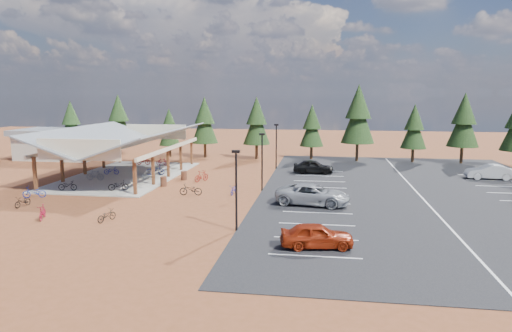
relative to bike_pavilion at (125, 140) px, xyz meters
The scene contains 38 objects.
ground 12.79m from the bike_pavilion, 34.99° to the right, with size 140.00×140.00×0.00m, color brown.
asphalt_lot 29.03m from the bike_pavilion, ahead, with size 27.00×44.00×0.04m, color black.
concrete_pad 3.77m from the bike_pavilion, 90.00° to the left, with size 10.60×18.60×0.10m, color gray.
bike_pavilion is the anchor object (origin of this frame).
outbuilding 17.89m from the bike_pavilion, 141.84° to the left, with size 11.00×7.00×3.90m.
lamp_post_0 22.69m from the bike_pavilion, 48.58° to the right, with size 0.50×0.25×5.14m.
lamp_post_1 15.83m from the bike_pavilion, 18.43° to the right, with size 0.50×0.25×5.14m.
lamp_post_2 16.57m from the bike_pavilion, 25.02° to the left, with size 0.50×0.25×5.14m.
trash_bin_0 7.89m from the bike_pavilion, 37.70° to the right, with size 0.60×0.60×0.90m, color #512D1D.
trash_bin_1 7.48m from the bike_pavilion, ahead, with size 0.60×0.60×0.90m, color #512D1D.
pine_0 21.09m from the bike_pavilion, 134.33° to the left, with size 3.25×3.25×7.58m.
pine_1 17.88m from the bike_pavilion, 116.84° to the left, with size 3.61×3.61×8.42m.
pine_2 14.69m from the bike_pavilion, 91.16° to the left, with size 2.82×2.82×6.57m.
pine_3 15.60m from the bike_pavilion, 72.91° to the left, with size 3.49×3.49×8.13m.
pine_4 18.53m from the bike_pavilion, 50.96° to the left, with size 3.50×3.50×8.16m.
pine_5 24.16m from the bike_pavilion, 38.99° to the left, with size 3.08×3.08×7.18m.
pine_6 28.48m from the bike_pavilion, 30.21° to the left, with size 4.17×4.17×9.71m.
pine_7 34.60m from the bike_pavilion, 24.79° to the left, with size 3.13×3.13×7.28m.
pine_8 39.83m from the bike_pavilion, 21.07° to the left, with size 3.73×3.73×8.69m.
bike_0 8.69m from the bike_pavilion, 104.05° to the right, with size 0.57×1.64×0.86m, color black.
bike_1 4.78m from the bike_pavilion, 121.72° to the right, with size 0.50×1.77×1.07m, color gray.
bike_2 3.78m from the bike_pavilion, behind, with size 0.54×1.56×0.82m, color #151E99.
bike_3 7.71m from the bike_pavilion, 97.87° to the left, with size 0.48×1.72×1.03m, color maroon.
bike_4 8.29m from the bike_pavilion, 70.67° to the right, with size 0.61×1.75×0.92m, color black.
bike_5 4.99m from the bike_pavilion, 31.76° to the right, with size 0.45×1.59×0.96m, color gray.
bike_6 4.40m from the bike_pavilion, 14.27° to the left, with size 0.66×1.90×1.00m, color navy.
bike_7 7.71m from the bike_pavilion, 78.23° to the left, with size 0.43×1.53×0.92m, color maroon.
bike_8 14.01m from the bike_pavilion, 99.87° to the right, with size 0.54×1.54×0.81m, color black.
bike_10 11.52m from the bike_pavilion, 107.50° to the right, with size 0.65×1.86×0.98m, color navy.
bike_11 16.79m from the bike_pavilion, 85.49° to the right, with size 0.48×1.71×1.03m, color maroon.
bike_12 17.60m from the bike_pavilion, 70.05° to the right, with size 0.55×1.57×0.83m, color black.
bike_14 14.90m from the bike_pavilion, 27.90° to the right, with size 0.53×1.52×0.80m, color #101D94.
bike_15 9.29m from the bike_pavilion, 10.76° to the right, with size 0.51×1.82×1.09m, color maroon.
bike_16 12.48m from the bike_pavilion, 39.76° to the right, with size 0.67×1.91×1.00m, color black.
car_0 28.18m from the bike_pavilion, 44.24° to the right, with size 1.64×4.09×1.39m, color maroon.
car_2 22.00m from the bike_pavilion, 26.03° to the right, with size 2.62×5.68×1.58m, color gray.
car_4 20.05m from the bike_pavilion, 13.07° to the left, with size 1.72×4.28×1.46m, color black.
car_9 37.17m from the bike_pavilion, ahead, with size 1.57×4.50×1.48m, color silver.
Camera 1 is at (10.32, -37.33, 8.62)m, focal length 32.00 mm.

